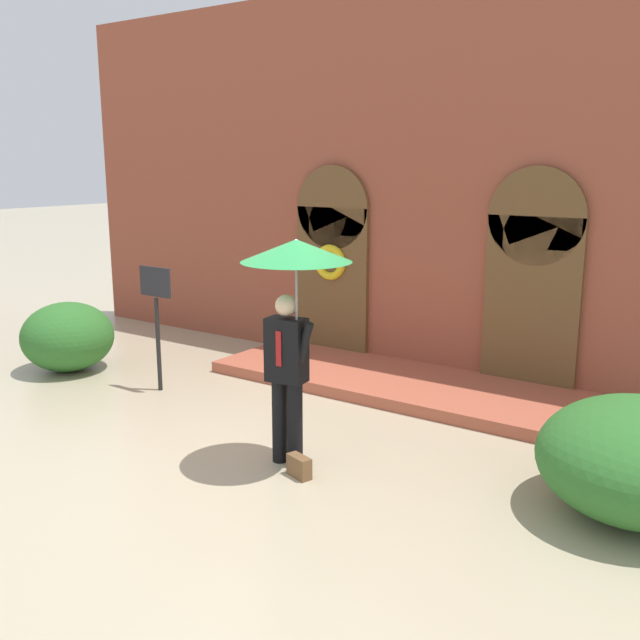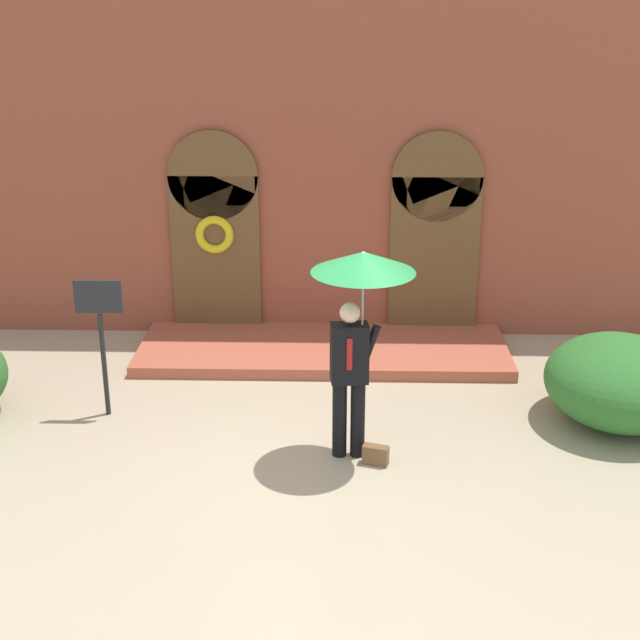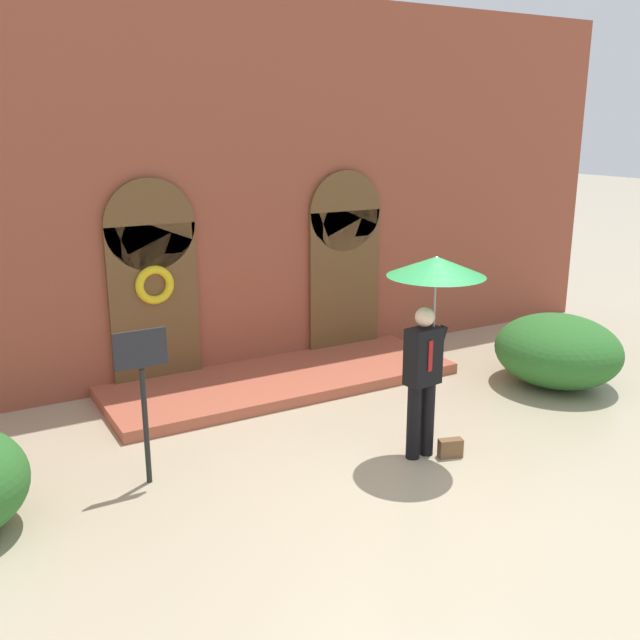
% 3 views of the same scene
% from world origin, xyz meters
% --- Properties ---
extents(ground_plane, '(80.00, 80.00, 0.00)m').
position_xyz_m(ground_plane, '(0.00, 0.00, 0.00)').
color(ground_plane, tan).
extents(building_facade, '(14.00, 2.30, 5.60)m').
position_xyz_m(building_facade, '(-0.00, 4.15, 2.68)').
color(building_facade, brown).
rests_on(building_facade, ground).
extents(person_with_umbrella, '(1.10, 1.10, 2.36)m').
position_xyz_m(person_with_umbrella, '(0.44, 0.16, 1.91)').
color(person_with_umbrella, black).
rests_on(person_with_umbrella, ground).
extents(handbag, '(0.30, 0.20, 0.22)m').
position_xyz_m(handbag, '(0.64, -0.04, 0.11)').
color(handbag, brown).
rests_on(handbag, ground).
extents(sign_post, '(0.56, 0.06, 1.72)m').
position_xyz_m(sign_post, '(-2.59, 1.11, 1.16)').
color(sign_post, black).
rests_on(sign_post, ground).
extents(shrub_left, '(1.35, 1.37, 1.04)m').
position_xyz_m(shrub_left, '(-4.45, 1.01, 0.52)').
color(shrub_left, '#2D6B28').
rests_on(shrub_left, ground).
extents(shrub_right, '(1.77, 1.89, 1.05)m').
position_xyz_m(shrub_right, '(3.57, 1.07, 0.53)').
color(shrub_right, '#2D6B28').
rests_on(shrub_right, ground).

